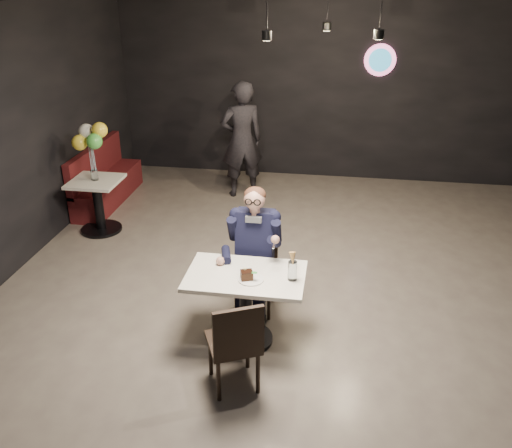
% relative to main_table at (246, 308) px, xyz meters
% --- Properties ---
extents(floor, '(9.00, 9.00, 0.00)m').
position_rel_main_table_xyz_m(floor, '(0.52, 0.32, -0.38)').
color(floor, slate).
rests_on(floor, ground).
extents(wall_sign, '(0.50, 0.06, 0.50)m').
position_rel_main_table_xyz_m(wall_sign, '(1.32, 4.79, 1.62)').
color(wall_sign, pink).
rests_on(wall_sign, floor).
extents(pendant_lights, '(1.40, 1.20, 0.36)m').
position_rel_main_table_xyz_m(pendant_lights, '(0.52, 2.32, 2.51)').
color(pendant_lights, black).
rests_on(pendant_lights, floor).
extents(main_table, '(1.10, 0.70, 0.75)m').
position_rel_main_table_xyz_m(main_table, '(0.00, 0.00, 0.00)').
color(main_table, white).
rests_on(main_table, floor).
extents(chair_far, '(0.42, 0.46, 0.92)m').
position_rel_main_table_xyz_m(chair_far, '(0.00, 0.55, 0.09)').
color(chair_far, black).
rests_on(chair_far, floor).
extents(chair_near, '(0.57, 0.59, 0.92)m').
position_rel_main_table_xyz_m(chair_near, '(0.00, -0.62, 0.09)').
color(chair_near, black).
rests_on(chair_near, floor).
extents(seated_man, '(0.60, 0.80, 1.44)m').
position_rel_main_table_xyz_m(seated_man, '(0.00, 0.55, 0.34)').
color(seated_man, black).
rests_on(seated_man, floor).
extents(dessert_plate, '(0.24, 0.24, 0.01)m').
position_rel_main_table_xyz_m(dessert_plate, '(0.06, -0.09, 0.38)').
color(dessert_plate, white).
rests_on(dessert_plate, main_table).
extents(cake_slice, '(0.13, 0.12, 0.08)m').
position_rel_main_table_xyz_m(cake_slice, '(0.03, -0.10, 0.42)').
color(cake_slice, black).
rests_on(cake_slice, dessert_plate).
extents(mint_leaf, '(0.07, 0.04, 0.01)m').
position_rel_main_table_xyz_m(mint_leaf, '(0.10, -0.11, 0.47)').
color(mint_leaf, '#2C8630').
rests_on(mint_leaf, cake_slice).
extents(sundae_glass, '(0.08, 0.08, 0.19)m').
position_rel_main_table_xyz_m(sundae_glass, '(0.44, -0.03, 0.47)').
color(sundae_glass, silver).
rests_on(sundae_glass, main_table).
extents(wafer_cone, '(0.07, 0.07, 0.12)m').
position_rel_main_table_xyz_m(wafer_cone, '(0.44, -0.07, 0.62)').
color(wafer_cone, tan).
rests_on(wafer_cone, sundae_glass).
extents(booth_bench, '(0.44, 1.77, 0.89)m').
position_rel_main_table_xyz_m(booth_bench, '(-2.73, 3.11, 0.07)').
color(booth_bench, '#450E16').
rests_on(booth_bench, floor).
extents(side_table, '(0.64, 0.64, 0.80)m').
position_rel_main_table_xyz_m(side_table, '(-2.43, 2.11, 0.03)').
color(side_table, white).
rests_on(side_table, floor).
extents(balloon_vase, '(0.09, 0.09, 0.14)m').
position_rel_main_table_xyz_m(balloon_vase, '(-2.43, 2.11, 0.45)').
color(balloon_vase, silver).
rests_on(balloon_vase, side_table).
extents(balloon_bunch, '(0.37, 0.37, 0.62)m').
position_rel_main_table_xyz_m(balloon_bunch, '(-2.43, 2.11, 0.83)').
color(balloon_bunch, yellow).
rests_on(balloon_bunch, balloon_vase).
extents(passerby, '(0.78, 0.67, 1.81)m').
position_rel_main_table_xyz_m(passerby, '(-0.72, 3.74, 0.53)').
color(passerby, black).
rests_on(passerby, floor).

